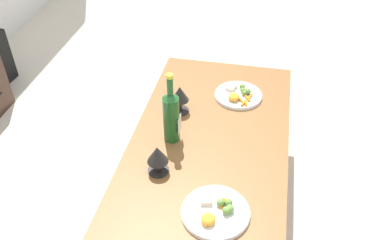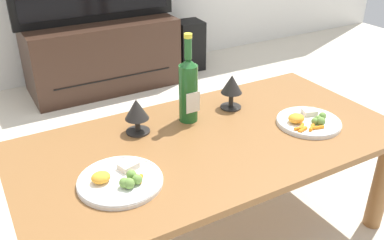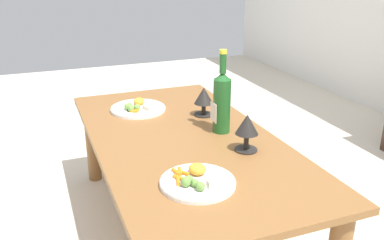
% 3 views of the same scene
% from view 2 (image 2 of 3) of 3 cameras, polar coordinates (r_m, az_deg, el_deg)
% --- Properties ---
extents(ground_plane, '(6.40, 6.40, 0.00)m').
position_cam_2_polar(ground_plane, '(1.77, 2.30, -15.17)').
color(ground_plane, beige).
extents(dining_table, '(1.38, 0.70, 0.45)m').
position_cam_2_polar(dining_table, '(1.53, 2.57, -4.79)').
color(dining_table, brown).
rests_on(dining_table, ground_plane).
extents(tv_stand, '(1.01, 0.48, 0.47)m').
position_cam_2_polar(tv_stand, '(3.04, -12.15, 8.65)').
color(tv_stand, '#382319').
rests_on(tv_stand, ground_plane).
extents(floor_speaker, '(0.21, 0.21, 0.38)m').
position_cam_2_polar(floor_speaker, '(3.34, -0.35, 10.11)').
color(floor_speaker, black).
rests_on(floor_speaker, ground_plane).
extents(wine_bottle, '(0.07, 0.07, 0.34)m').
position_cam_2_polar(wine_bottle, '(1.56, -0.58, 4.39)').
color(wine_bottle, '#1E5923').
rests_on(wine_bottle, dining_table).
extents(goblet_left, '(0.09, 0.09, 0.13)m').
position_cam_2_polar(goblet_left, '(1.51, -7.52, 1.21)').
color(goblet_left, black).
rests_on(goblet_left, dining_table).
extents(goblet_right, '(0.09, 0.09, 0.14)m').
position_cam_2_polar(goblet_right, '(1.69, 5.40, 4.58)').
color(goblet_right, black).
rests_on(goblet_right, dining_table).
extents(dinner_plate_left, '(0.26, 0.26, 0.04)m').
position_cam_2_polar(dinner_plate_left, '(1.29, -9.71, -8.02)').
color(dinner_plate_left, white).
rests_on(dinner_plate_left, dining_table).
extents(dinner_plate_right, '(0.24, 0.24, 0.05)m').
position_cam_2_polar(dinner_plate_right, '(1.65, 15.49, -0.17)').
color(dinner_plate_right, white).
rests_on(dinner_plate_right, dining_table).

